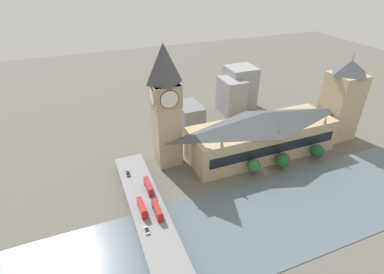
{
  "coord_description": "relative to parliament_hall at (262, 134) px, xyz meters",
  "views": [
    {
      "loc": [
        -112.15,
        89.74,
        104.28
      ],
      "look_at": [
        22.14,
        35.63,
        18.38
      ],
      "focal_mm": 28.0,
      "sensor_mm": 36.0,
      "label": 1
    }
  ],
  "objects": [
    {
      "name": "ground_plane",
      "position": [
        -17.01,
        8.0,
        -13.89
      ],
      "size": [
        600.0,
        600.0,
        0.0
      ],
      "primitive_type": "plane",
      "color": "#605E56"
    },
    {
      "name": "river_water",
      "position": [
        -48.74,
        8.0,
        -13.74
      ],
      "size": [
        51.46,
        360.0,
        0.3
      ],
      "primitive_type": "cube",
      "color": "slate",
      "rests_on": "ground_plane"
    },
    {
      "name": "parliament_hall",
      "position": [
        0.0,
        0.0,
        0.0
      ],
      "size": [
        28.48,
        90.0,
        27.99
      ],
      "color": "tan",
      "rests_on": "ground_plane"
    },
    {
      "name": "clock_tower",
      "position": [
        12.75,
        55.86,
        22.88
      ],
      "size": [
        14.98,
        14.98,
        70.07
      ],
      "color": "tan",
      "rests_on": "ground_plane"
    },
    {
      "name": "victoria_tower",
      "position": [
        0.05,
        -58.57,
        12.35
      ],
      "size": [
        19.14,
        19.14,
        56.48
      ],
      "color": "tan",
      "rests_on": "ground_plane"
    },
    {
      "name": "road_bridge",
      "position": [
        -48.74,
        78.5,
        -9.5
      ],
      "size": [
        134.92,
        15.54,
        5.45
      ],
      "color": "slate",
      "rests_on": "ground_plane"
    },
    {
      "name": "double_decker_bus_lead",
      "position": [
        -14.83,
        74.83,
        -5.82
      ],
      "size": [
        11.29,
        2.55,
        4.74
      ],
      "color": "red",
      "rests_on": "road_bridge"
    },
    {
      "name": "double_decker_bus_mid",
      "position": [
        -27.98,
        81.43,
        -5.81
      ],
      "size": [
        10.71,
        2.47,
        4.79
      ],
      "color": "red",
      "rests_on": "road_bridge"
    },
    {
      "name": "double_decker_bus_rear",
      "position": [
        -32.19,
        75.46,
        -5.75
      ],
      "size": [
        10.86,
        2.52,
        4.88
      ],
      "color": "red",
      "rests_on": "road_bridge"
    },
    {
      "name": "car_northbound_lead",
      "position": [
        -40.1,
        82.48,
        -7.74
      ],
      "size": [
        4.12,
        1.83,
        1.38
      ],
      "color": "silver",
      "rests_on": "road_bridge"
    },
    {
      "name": "car_southbound_tail",
      "position": [
        1.64,
        81.91,
        -7.72
      ],
      "size": [
        4.72,
        1.86,
        1.48
      ],
      "color": "#2D5638",
      "rests_on": "road_bridge"
    },
    {
      "name": "city_block_west",
      "position": [
        46.34,
        28.79,
        -4.74
      ],
      "size": [
        23.16,
        15.08,
        18.29
      ],
      "color": "slate",
      "rests_on": "ground_plane"
    },
    {
      "name": "city_block_center",
      "position": [
        66.88,
        -22.65,
        2.49
      ],
      "size": [
        21.0,
        21.97,
        32.75
      ],
      "color": "#939399",
      "rests_on": "ground_plane"
    },
    {
      "name": "city_block_east",
      "position": [
        59.14,
        -10.96,
        -0.29
      ],
      "size": [
        22.05,
        16.0,
        27.2
      ],
      "color": "#939399",
      "rests_on": "ground_plane"
    },
    {
      "name": "tree_embankment_near",
      "position": [
        -19.07,
        -27.04,
        -7.6
      ],
      "size": [
        7.98,
        7.98,
        10.29
      ],
      "color": "brown",
      "rests_on": "ground_plane"
    },
    {
      "name": "tree_embankment_mid",
      "position": [
        -18.72,
        -2.38,
        -7.91
      ],
      "size": [
        8.32,
        8.32,
        10.15
      ],
      "color": "brown",
      "rests_on": "ground_plane"
    },
    {
      "name": "tree_embankment_far",
      "position": [
        -18.09,
        15.97,
        -7.35
      ],
      "size": [
        7.51,
        7.51,
        10.31
      ],
      "color": "brown",
      "rests_on": "ground_plane"
    }
  ]
}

